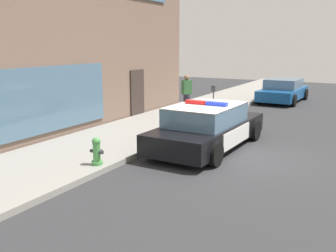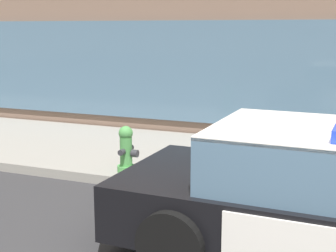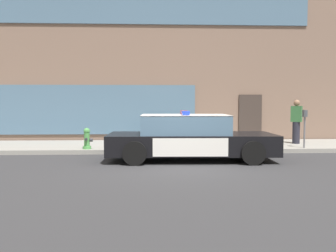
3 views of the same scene
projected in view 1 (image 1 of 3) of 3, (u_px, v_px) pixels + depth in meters
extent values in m
plane|color=#303033|center=(235.00, 157.00, 10.99)|extent=(48.00, 48.00, 0.00)
cube|color=gray|center=(120.00, 138.00, 12.90)|extent=(48.00, 3.37, 0.15)
cube|color=#382D28|center=(137.00, 94.00, 16.66)|extent=(1.00, 0.08, 2.10)
cube|color=black|center=(208.00, 132.00, 11.91)|extent=(5.06, 2.08, 0.60)
cube|color=silver|center=(228.00, 118.00, 13.22)|extent=(1.76, 1.94, 0.05)
cube|color=silver|center=(181.00, 139.00, 10.40)|extent=(1.46, 1.93, 0.05)
cube|color=silver|center=(179.00, 129.00, 12.31)|extent=(2.10, 0.09, 0.51)
cube|color=silver|center=(237.00, 136.00, 11.34)|extent=(2.10, 0.09, 0.51)
cube|color=yellow|center=(179.00, 129.00, 12.32)|extent=(0.22, 0.02, 0.26)
cube|color=slate|center=(206.00, 115.00, 11.62)|extent=(2.65, 1.81, 0.60)
cube|color=silver|center=(206.00, 106.00, 11.56)|extent=(2.65, 1.81, 0.04)
cube|color=red|center=(196.00, 102.00, 11.72)|extent=(0.22, 0.66, 0.11)
cube|color=blue|center=(217.00, 104.00, 11.37)|extent=(0.22, 0.66, 0.11)
cylinder|color=black|center=(203.00, 124.00, 13.81)|extent=(0.69, 0.24, 0.68)
cylinder|color=black|center=(255.00, 130.00, 12.85)|extent=(0.69, 0.24, 0.68)
cylinder|color=black|center=(154.00, 145.00, 11.04)|extent=(0.69, 0.24, 0.68)
cylinder|color=black|center=(215.00, 154.00, 10.08)|extent=(0.69, 0.24, 0.68)
cylinder|color=#4C994C|center=(97.00, 163.00, 9.80)|extent=(0.28, 0.28, 0.10)
cylinder|color=#4C994C|center=(97.00, 153.00, 9.74)|extent=(0.19, 0.19, 0.45)
sphere|color=#4C994C|center=(96.00, 141.00, 9.68)|extent=(0.22, 0.22, 0.22)
cylinder|color=#333338|center=(96.00, 139.00, 9.67)|extent=(0.06, 0.06, 0.05)
cylinder|color=#333338|center=(101.00, 152.00, 9.67)|extent=(0.09, 0.10, 0.09)
cylinder|color=#333338|center=(92.00, 151.00, 9.81)|extent=(0.09, 0.10, 0.09)
cylinder|color=#333338|center=(100.00, 152.00, 9.88)|extent=(0.10, 0.12, 0.12)
cube|color=#144C8C|center=(283.00, 93.00, 21.41)|extent=(4.50, 1.99, 0.56)
cube|color=slate|center=(284.00, 84.00, 21.29)|extent=(2.36, 1.74, 0.56)
cylinder|color=black|center=(274.00, 92.00, 23.14)|extent=(0.65, 0.22, 0.64)
cylinder|color=black|center=(305.00, 94.00, 22.21)|extent=(0.65, 0.22, 0.64)
cylinder|color=black|center=(259.00, 98.00, 20.67)|extent=(0.65, 0.22, 0.64)
cylinder|color=black|center=(294.00, 101.00, 19.74)|extent=(0.65, 0.22, 0.64)
cylinder|color=#23232D|center=(187.00, 104.00, 17.09)|extent=(0.28, 0.28, 0.85)
cube|color=#336638|center=(187.00, 87.00, 16.93)|extent=(0.48, 0.43, 0.62)
sphere|color=#8C664C|center=(187.00, 77.00, 16.84)|extent=(0.24, 0.24, 0.24)
cylinder|color=slate|center=(213.00, 104.00, 16.17)|extent=(0.06, 0.06, 1.10)
cube|color=#474C51|center=(214.00, 88.00, 16.03)|extent=(0.12, 0.18, 0.24)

